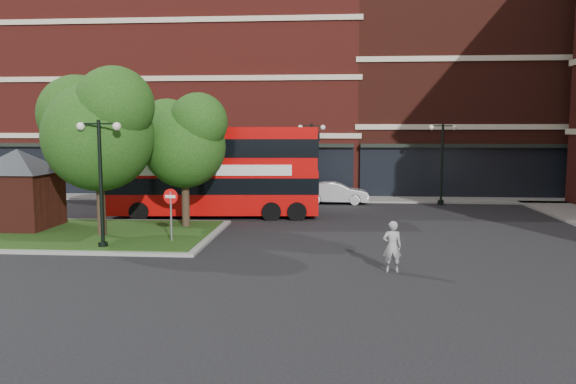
# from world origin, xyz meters

# --- Properties ---
(ground) EXTENTS (120.00, 120.00, 0.00)m
(ground) POSITION_xyz_m (0.00, 0.00, 0.00)
(ground) COLOR black
(ground) RESTS_ON ground
(pavement_far) EXTENTS (44.00, 3.00, 0.12)m
(pavement_far) POSITION_xyz_m (0.00, 16.50, 0.06)
(pavement_far) COLOR slate
(pavement_far) RESTS_ON ground
(terrace_far_left) EXTENTS (26.00, 12.00, 14.00)m
(terrace_far_left) POSITION_xyz_m (-8.00, 24.00, 7.00)
(terrace_far_left) COLOR maroon
(terrace_far_left) RESTS_ON ground
(terrace_far_right) EXTENTS (18.00, 12.00, 16.00)m
(terrace_far_right) POSITION_xyz_m (14.00, 24.00, 8.00)
(terrace_far_right) COLOR #471911
(terrace_far_right) RESTS_ON ground
(traffic_island) EXTENTS (12.60, 7.60, 0.15)m
(traffic_island) POSITION_xyz_m (-8.00, 3.00, 0.07)
(traffic_island) COLOR gray
(traffic_island) RESTS_ON ground
(kiosk) EXTENTS (6.51, 6.51, 3.60)m
(kiosk) POSITION_xyz_m (-11.00, 4.00, 2.32)
(kiosk) COLOR #471911
(kiosk) RESTS_ON traffic_island
(tree_island_west) EXTENTS (5.40, 4.71, 7.21)m
(tree_island_west) POSITION_xyz_m (-6.60, 2.58, 4.79)
(tree_island_west) COLOR #2D2116
(tree_island_west) RESTS_ON ground
(tree_island_east) EXTENTS (4.46, 3.90, 6.29)m
(tree_island_east) POSITION_xyz_m (-3.58, 5.06, 4.24)
(tree_island_east) COLOR #2D2116
(tree_island_east) RESTS_ON ground
(lamp_island) EXTENTS (1.72, 0.36, 5.00)m
(lamp_island) POSITION_xyz_m (-5.50, 0.20, 2.83)
(lamp_island) COLOR black
(lamp_island) RESTS_ON ground
(lamp_far_left) EXTENTS (1.72, 0.36, 5.00)m
(lamp_far_left) POSITION_xyz_m (2.00, 14.50, 2.83)
(lamp_far_left) COLOR black
(lamp_far_left) RESTS_ON ground
(lamp_far_right) EXTENTS (1.72, 0.36, 5.00)m
(lamp_far_right) POSITION_xyz_m (10.00, 14.50, 2.83)
(lamp_far_right) COLOR black
(lamp_far_right) RESTS_ON ground
(bus) EXTENTS (11.08, 3.35, 4.17)m
(bus) POSITION_xyz_m (-2.92, 8.71, 2.73)
(bus) COLOR #B70807
(bus) RESTS_ON ground
(woman) EXTENTS (0.63, 0.42, 1.69)m
(woman) POSITION_xyz_m (5.27, -2.32, 0.85)
(woman) COLOR gray
(woman) RESTS_ON ground
(car_silver) EXTENTS (4.03, 1.86, 1.34)m
(car_silver) POSITION_xyz_m (-2.26, 16.00, 0.67)
(car_silver) COLOR #A1A3A8
(car_silver) RESTS_ON ground
(car_white) EXTENTS (4.13, 1.46, 1.36)m
(car_white) POSITION_xyz_m (3.52, 14.50, 0.68)
(car_white) COLOR silver
(car_white) RESTS_ON ground
(no_entry_sign) EXTENTS (0.62, 0.15, 2.26)m
(no_entry_sign) POSITION_xyz_m (-3.17, 1.50, 1.61)
(no_entry_sign) COLOR slate
(no_entry_sign) RESTS_ON ground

